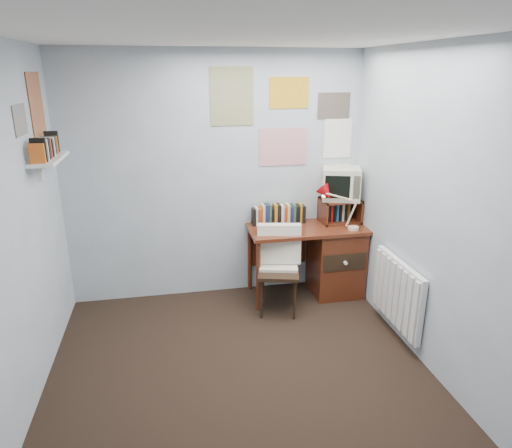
{
  "coord_description": "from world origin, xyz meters",
  "views": [
    {
      "loc": [
        -0.47,
        -2.77,
        2.29
      ],
      "look_at": [
        0.26,
        0.96,
        1.01
      ],
      "focal_mm": 32.0,
      "sensor_mm": 36.0,
      "label": 1
    }
  ],
  "objects": [
    {
      "name": "ground",
      "position": [
        0.0,
        0.0,
        0.0
      ],
      "size": [
        3.5,
        3.5,
        0.0
      ],
      "primitive_type": "plane",
      "color": "black",
      "rests_on": "ground"
    },
    {
      "name": "back_wall",
      "position": [
        0.0,
        1.75,
        1.25
      ],
      "size": [
        3.0,
        0.02,
        2.5
      ],
      "primitive_type": "cube",
      "color": "#B3BFCC",
      "rests_on": "ground"
    },
    {
      "name": "right_wall",
      "position": [
        1.5,
        0.0,
        1.25
      ],
      "size": [
        0.02,
        3.5,
        2.5
      ],
      "primitive_type": "cube",
      "color": "#B3BFCC",
      "rests_on": "ground"
    },
    {
      "name": "ceiling",
      "position": [
        0.0,
        0.0,
        2.5
      ],
      "size": [
        3.0,
        3.5,
        0.02
      ],
      "primitive_type": "cube",
      "color": "white",
      "rests_on": "back_wall"
    },
    {
      "name": "desk",
      "position": [
        1.17,
        1.48,
        0.41
      ],
      "size": [
        1.2,
        0.55,
        0.76
      ],
      "color": "#572413",
      "rests_on": "ground"
    },
    {
      "name": "desk_chair",
      "position": [
        0.53,
        1.18,
        0.42
      ],
      "size": [
        0.52,
        0.5,
        0.84
      ],
      "primitive_type": "cube",
      "rotation": [
        0.0,
        0.0,
        -0.25
      ],
      "color": "black",
      "rests_on": "ground"
    },
    {
      "name": "desk_lamp",
      "position": [
        1.34,
        1.32,
        0.96
      ],
      "size": [
        0.32,
        0.29,
        0.4
      ],
      "primitive_type": "cube",
      "rotation": [
        0.0,
        0.0,
        0.23
      ],
      "color": "red",
      "rests_on": "desk"
    },
    {
      "name": "tv_riser",
      "position": [
        1.29,
        1.59,
        0.89
      ],
      "size": [
        0.4,
        0.3,
        0.25
      ],
      "primitive_type": "cube",
      "color": "#572413",
      "rests_on": "desk"
    },
    {
      "name": "crt_tv",
      "position": [
        1.29,
        1.61,
        1.19
      ],
      "size": [
        0.47,
        0.45,
        0.36
      ],
      "primitive_type": "cube",
      "rotation": [
        0.0,
        0.0,
        -0.31
      ],
      "color": "beige",
      "rests_on": "tv_riser"
    },
    {
      "name": "book_row",
      "position": [
        0.66,
        1.66,
        0.87
      ],
      "size": [
        0.6,
        0.14,
        0.22
      ],
      "primitive_type": "cube",
      "color": "#572413",
      "rests_on": "desk"
    },
    {
      "name": "radiator",
      "position": [
        1.46,
        0.55,
        0.42
      ],
      "size": [
        0.09,
        0.8,
        0.6
      ],
      "primitive_type": "cube",
      "color": "white",
      "rests_on": "right_wall"
    },
    {
      "name": "wall_shelf",
      "position": [
        -1.4,
        1.1,
        1.62
      ],
      "size": [
        0.2,
        0.62,
        0.24
      ],
      "primitive_type": "cube",
      "color": "white",
      "rests_on": "left_wall"
    },
    {
      "name": "posters_back",
      "position": [
        0.7,
        1.74,
        1.85
      ],
      "size": [
        1.2,
        0.01,
        0.9
      ],
      "primitive_type": "cube",
      "color": "white",
      "rests_on": "back_wall"
    },
    {
      "name": "posters_left",
      "position": [
        -1.49,
        1.1,
        2.0
      ],
      "size": [
        0.01,
        0.7,
        0.6
      ],
      "primitive_type": "cube",
      "color": "white",
      "rests_on": "left_wall"
    }
  ]
}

